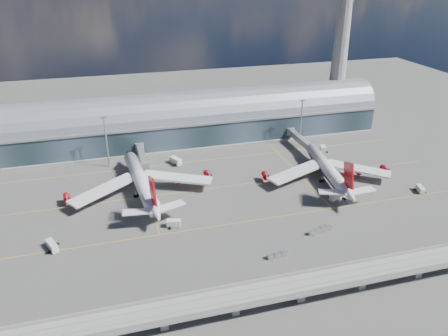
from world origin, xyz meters
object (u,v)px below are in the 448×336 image
object	(u,v)px
airliner_left	(141,182)
airliner_right	(327,169)
floodlight_mast_left	(106,141)
service_truck_3	(420,189)
service_truck_5	(176,161)
cargo_train_0	(277,255)
service_truck_0	(52,246)
service_truck_1	(174,223)
cargo_train_1	(320,230)
control_tower	(342,37)
floodlight_mast_right	(301,122)
service_truck_4	(323,149)
service_truck_2	(338,196)

from	to	relation	value
airliner_left	airliner_right	distance (m)	82.86
floodlight_mast_left	service_truck_3	size ratio (longest dim) A/B	4.44
service_truck_5	cargo_train_0	distance (m)	85.58
service_truck_0	service_truck_1	world-z (taller)	service_truck_1
service_truck_0	cargo_train_1	size ratio (longest dim) A/B	0.70
control_tower	cargo_train_1	world-z (taller)	control_tower
floodlight_mast_right	cargo_train_1	bearing A→B (deg)	-109.29
control_tower	cargo_train_1	size ratio (longest dim) A/B	9.99
control_tower	floodlight_mast_left	bearing A→B (deg)	-168.28
service_truck_1	service_truck_4	xyz separation A→B (m)	(87.24, 49.94, 0.09)
service_truck_3	service_truck_4	distance (m)	55.10
airliner_right	floodlight_mast_right	bearing A→B (deg)	91.46
service_truck_2	service_truck_5	xyz separation A→B (m)	(-59.07, 52.82, 0.21)
service_truck_5	cargo_train_1	world-z (taller)	service_truck_5
service_truck_2	service_truck_4	bearing A→B (deg)	-39.62
floodlight_mast_right	service_truck_2	world-z (taller)	floodlight_mast_right
cargo_train_0	service_truck_5	bearing A→B (deg)	20.37
control_tower	airliner_right	xyz separation A→B (m)	(-40.23, -69.01, -46.53)
service_truck_3	service_truck_5	world-z (taller)	service_truck_5
control_tower	service_truck_1	bearing A→B (deg)	-141.97
service_truck_3	cargo_train_0	world-z (taller)	service_truck_3
airliner_right	service_truck_3	size ratio (longest dim) A/B	10.72
service_truck_5	cargo_train_0	bearing A→B (deg)	-101.44
service_truck_2	cargo_train_1	world-z (taller)	service_truck_2
service_truck_3	floodlight_mast_right	bearing A→B (deg)	128.67
floodlight_mast_right	service_truck_5	bearing A→B (deg)	-175.24
control_tower	cargo_train_0	xyz separation A→B (m)	(-83.65, -116.96, -50.77)
service_truck_2	cargo_train_0	world-z (taller)	service_truck_2
service_truck_4	floodlight_mast_left	bearing A→B (deg)	-166.12
service_truck_1	floodlight_mast_right	bearing A→B (deg)	-35.65
service_truck_0	cargo_train_0	distance (m)	77.26
airliner_right	service_truck_4	world-z (taller)	airliner_right
floodlight_mast_left	service_truck_2	distance (m)	108.56
airliner_left	service_truck_2	distance (m)	82.62
airliner_right	cargo_train_1	bearing A→B (deg)	-111.79
airliner_right	cargo_train_1	size ratio (longest dim) A/B	6.01
airliner_left	service_truck_3	bearing A→B (deg)	-19.78
service_truck_0	service_truck_1	distance (m)	42.87
service_truck_4	airliner_left	bearing A→B (deg)	-147.75
service_truck_2	service_truck_5	bearing A→B (deg)	29.03
service_truck_4	service_truck_5	world-z (taller)	service_truck_5
floodlight_mast_right	service_truck_3	distance (m)	69.72
service_truck_0	cargo_train_1	xyz separation A→B (m)	(94.05, -15.19, -0.59)
service_truck_5	cargo_train_0	xyz separation A→B (m)	(19.80, -83.26, -0.83)
floodlight_mast_left	cargo_train_1	size ratio (longest dim) A/B	2.49
service_truck_2	service_truck_3	world-z (taller)	service_truck_2
cargo_train_1	airliner_left	bearing A→B (deg)	64.61
service_truck_2	service_truck_3	distance (m)	37.60
control_tower	service_truck_4	size ratio (longest dim) A/B	17.40
service_truck_3	cargo_train_0	xyz separation A→B (m)	(-76.65, -26.31, -0.48)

